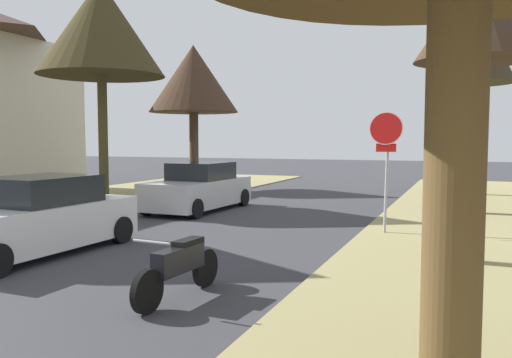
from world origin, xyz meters
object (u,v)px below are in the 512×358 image
object	(u,v)px
street_tree_right_mid_b	(475,19)
street_tree_left_mid_b	(101,29)
stop_sign_far	(386,146)
street_tree_right_far	(472,42)
parked_motorcycle	(179,266)
parked_sedan_white	(35,219)
parked_sedan_silver	(199,188)
street_tree_left_far	(193,80)

from	to	relation	value
street_tree_right_mid_b	street_tree_left_mid_b	distance (m)	12.21
stop_sign_far	street_tree_right_mid_b	bearing A→B (deg)	66.55
street_tree_right_far	parked_motorcycle	size ratio (longest dim) A/B	3.98
street_tree_left_mid_b	parked_sedan_white	size ratio (longest dim) A/B	1.74
parked_sedan_white	parked_motorcycle	world-z (taller)	parked_sedan_white
street_tree_right_far	street_tree_left_mid_b	world-z (taller)	street_tree_right_far
street_tree_right_far	parked_sedan_silver	distance (m)	13.07
street_tree_right_mid_b	parked_sedan_white	size ratio (longest dim) A/B	1.67
street_tree_left_mid_b	street_tree_left_far	world-z (taller)	street_tree_left_mid_b
street_tree_left_mid_b	parked_motorcycle	world-z (taller)	street_tree_left_mid_b
street_tree_right_far	street_tree_left_mid_b	xyz separation A→B (m)	(-11.89, -8.66, -0.24)
stop_sign_far	parked_sedan_white	size ratio (longest dim) A/B	0.66
street_tree_left_far	parked_motorcycle	size ratio (longest dim) A/B	3.26
street_tree_right_mid_b	street_tree_left_far	distance (m)	12.77
stop_sign_far	parked_sedan_white	xyz separation A→B (m)	(-6.26, -4.91, -1.45)
street_tree_left_mid_b	street_tree_left_far	distance (m)	6.81
parked_sedan_white	street_tree_right_mid_b	bearing A→B (deg)	48.93
street_tree_right_mid_b	parked_motorcycle	bearing A→B (deg)	-109.99
street_tree_right_far	parked_sedan_white	distance (m)	18.44
stop_sign_far	parked_sedan_white	distance (m)	8.08
street_tree_right_far	parked_sedan_silver	bearing A→B (deg)	-134.45
street_tree_left_far	parked_motorcycle	world-z (taller)	street_tree_left_far
street_tree_left_mid_b	parked_sedan_white	world-z (taller)	street_tree_left_mid_b
street_tree_right_far	parked_sedan_silver	size ratio (longest dim) A/B	1.83
stop_sign_far	street_tree_left_mid_b	distance (m)	10.91
parked_sedan_white	parked_motorcycle	xyz separation A→B (m)	(4.24, -1.53, -0.24)
stop_sign_far	parked_motorcycle	bearing A→B (deg)	-107.46
street_tree_right_mid_b	parked_motorcycle	world-z (taller)	street_tree_right_mid_b
street_tree_left_far	parked_sedan_silver	world-z (taller)	street_tree_left_far
stop_sign_far	parked_sedan_silver	xyz separation A→B (m)	(-6.34, 2.22, -1.45)
stop_sign_far	street_tree_left_far	world-z (taller)	street_tree_left_far
stop_sign_far	parked_sedan_silver	bearing A→B (deg)	160.73
stop_sign_far	street_tree_right_mid_b	size ratio (longest dim) A/B	0.40
street_tree_left_mid_b	parked_motorcycle	size ratio (longest dim) A/B	3.78
street_tree_right_mid_b	stop_sign_far	bearing A→B (deg)	-113.45
parked_sedan_silver	street_tree_right_mid_b	bearing A→B (deg)	15.60
street_tree_right_mid_b	parked_sedan_white	bearing A→B (deg)	-131.07
street_tree_right_far	parked_sedan_white	bearing A→B (deg)	-117.75
stop_sign_far	street_tree_right_mid_b	world-z (taller)	street_tree_right_mid_b
stop_sign_far	parked_motorcycle	xyz separation A→B (m)	(-2.02, -6.43, -1.69)
street_tree_right_mid_b	street_tree_left_mid_b	world-z (taller)	street_tree_left_mid_b
parked_motorcycle	street_tree_left_far	bearing A→B (deg)	118.00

